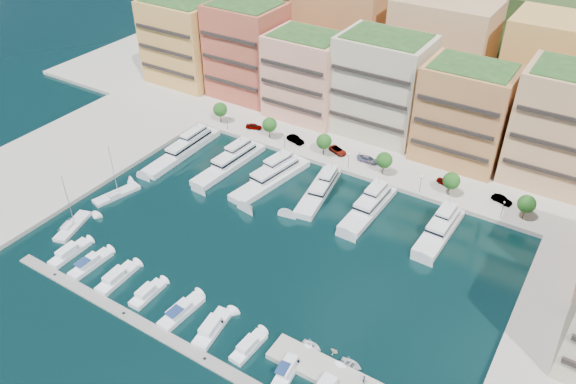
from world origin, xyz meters
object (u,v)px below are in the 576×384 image
object	(u,v)px
tree_4	(451,181)
lamppost_1	(284,138)
tree_3	(384,160)
tree_2	(324,142)
cruiser_5	(212,328)
lamppost_4	(503,207)
sailboat_1	(117,195)
yacht_3	(320,189)
cruiser_4	(181,312)
lamppost_0	(227,120)
tender_1	(334,351)
car_0	(254,126)
tender_0	(312,346)
yacht_2	(273,176)
cruiser_0	(69,253)
cruiser_3	(147,294)
cruiser_2	(117,278)
car_3	(368,159)
yacht_4	(370,206)
tree_5	(527,204)
yacht_1	(231,162)
cruiser_1	(90,264)
cruiser_6	(248,347)
car_5	(502,200)
tender_2	(351,364)
tree_0	(220,110)
lamppost_2	(349,158)
lamppost_3	(421,181)
tree_1	(270,125)
sailboat_0	(72,227)
person_0	(364,379)
yacht_0	(185,148)
car_4	(445,182)

from	to	relation	value
tree_4	lamppost_1	xyz separation A→B (m)	(-42.00, -2.30, -0.92)
tree_3	lamppost_1	bearing A→B (deg)	-174.94
tree_2	cruiser_5	world-z (taller)	tree_2
lamppost_1	lamppost_4	world-z (taller)	same
cruiser_5	sailboat_1	world-z (taller)	sailboat_1
yacht_3	cruiser_4	world-z (taller)	yacht_3
lamppost_0	tender_1	distance (m)	76.51
tree_4	car_0	distance (m)	54.35
yacht_3	tender_0	distance (m)	43.82
yacht_3	cruiser_5	distance (m)	44.78
yacht_2	cruiser_0	size ratio (longest dim) A/B	2.67
yacht_3	cruiser_3	size ratio (longest dim) A/B	2.74
lamppost_1	cruiser_2	size ratio (longest dim) A/B	0.47
lamppost_0	car_3	xyz separation A→B (m)	(38.70, 5.07, -2.08)
tree_4	tender_1	size ratio (longest dim) A/B	3.77
yacht_4	yacht_3	bearing A→B (deg)	-179.42
tree_5	cruiser_4	world-z (taller)	tree_5
yacht_2	car_3	distance (m)	23.79
yacht_1	cruiser_1	size ratio (longest dim) A/B	2.56
cruiser_6	car_5	world-z (taller)	car_5
cruiser_5	tender_0	xyz separation A→B (m)	(15.96, 5.83, -0.18)
yacht_4	sailboat_1	distance (m)	56.54
tree_4	car_5	xyz separation A→B (m)	(10.67, 3.35, -3.02)
cruiser_5	sailboat_1	size ratio (longest dim) A/B	0.70
yacht_1	cruiser_5	world-z (taller)	yacht_1
cruiser_0	lamppost_1	bearing A→B (deg)	75.61
tender_1	tender_2	bearing A→B (deg)	-95.10
cruiser_1	tender_2	xyz separation A→B (m)	(52.71, 6.07, -0.19)
lamppost_0	yacht_1	bearing A→B (deg)	-49.62
tree_0	lamppost_2	size ratio (longest dim) A/B	1.35
lamppost_3	cruiser_2	bearing A→B (deg)	-123.74
lamppost_3	yacht_4	xyz separation A→B (m)	(-7.00, -11.13, -2.73)
cruiser_0	tender_1	distance (m)	55.54
tree_1	tree_3	size ratio (longest dim) A/B	1.00
lamppost_1	tender_1	xyz separation A→B (m)	(40.79, -48.85, -3.43)
tender_2	car_3	world-z (taller)	car_3
cruiser_5	car_0	bearing A→B (deg)	119.26
tree_0	yacht_3	world-z (taller)	tree_0
sailboat_0	tender_1	xyz separation A→B (m)	(61.43, 0.92, 0.09)
lamppost_0	cruiser_4	distance (m)	64.61
person_0	car_3	bearing A→B (deg)	11.61
yacht_4	car_5	size ratio (longest dim) A/B	4.43
cruiser_1	sailboat_0	world-z (taller)	sailboat_0
yacht_1	yacht_4	world-z (taller)	same
cruiser_0	person_0	size ratio (longest dim) A/B	5.36
tree_5	cruiser_6	world-z (taller)	tree_5
tree_3	yacht_0	bearing A→B (deg)	-160.95
tender_2	car_4	distance (m)	55.58
yacht_1	yacht_3	world-z (taller)	same
tree_2	tree_4	bearing A→B (deg)	0.00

